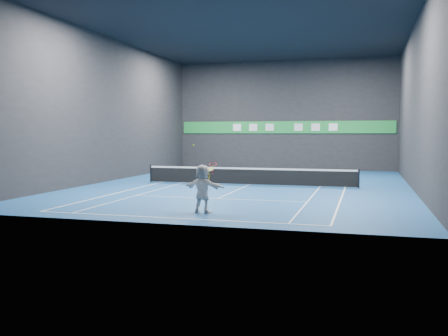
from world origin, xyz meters
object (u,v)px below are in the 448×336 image
(player, at_px, (203,189))
(tennis_racket, at_px, (212,166))
(tennis_net, at_px, (249,176))
(tennis_ball, at_px, (194,145))

(player, xyz_separation_m, tennis_racket, (0.37, 0.05, 0.85))
(tennis_net, xyz_separation_m, tennis_racket, (0.98, -10.36, 1.22))
(tennis_racket, bearing_deg, player, -172.59)
(tennis_net, distance_m, tennis_racket, 10.48)
(tennis_ball, relative_size, tennis_racket, 0.11)
(player, distance_m, tennis_net, 10.43)
(player, bearing_deg, tennis_racket, -159.44)
(player, bearing_deg, tennis_net, -73.46)
(player, distance_m, tennis_racket, 0.92)
(player, xyz_separation_m, tennis_ball, (-0.40, 0.10, 1.65))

